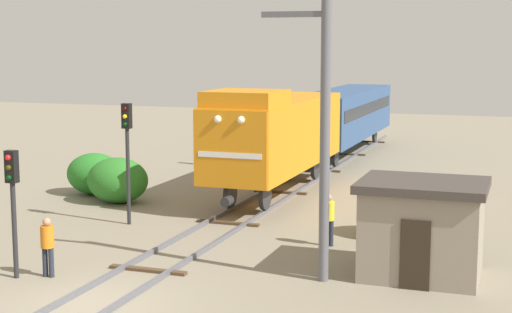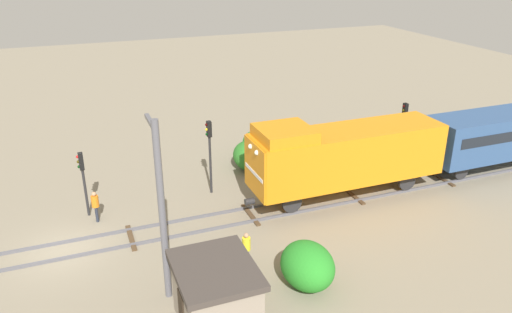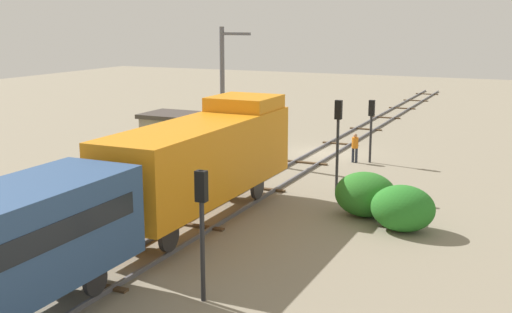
{
  "view_description": "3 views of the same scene",
  "coord_description": "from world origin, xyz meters",
  "px_view_note": "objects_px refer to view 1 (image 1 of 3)",
  "views": [
    {
      "loc": [
        10.21,
        -16.46,
        6.53
      ],
      "look_at": [
        -0.13,
        12.96,
        2.01
      ],
      "focal_mm": 55.0,
      "sensor_mm": 36.0,
      "label": 1
    },
    {
      "loc": [
        21.98,
        1.28,
        13.37
      ],
      "look_at": [
        -1.43,
        10.37,
        2.75
      ],
      "focal_mm": 35.0,
      "sensor_mm": 36.0,
      "label": 2
    },
    {
      "loc": [
        -12.34,
        36.98,
        8.1
      ],
      "look_at": [
        -1.41,
        13.25,
        2.5
      ],
      "focal_mm": 45.0,
      "sensor_mm": 36.0,
      "label": 3
    }
  ],
  "objects_px": {
    "traffic_signal_mid": "(127,141)",
    "worker_near_track": "(47,242)",
    "locomotive": "(275,132)",
    "passenger_car_leading": "(346,112)",
    "traffic_signal_far": "(249,117)",
    "catenary_mast": "(323,134)",
    "worker_by_signal": "(328,216)",
    "relay_hut": "(422,228)",
    "traffic_signal_near": "(12,189)"
  },
  "relations": [
    {
      "from": "locomotive",
      "to": "passenger_car_leading",
      "type": "distance_m",
      "value": 13.34
    },
    {
      "from": "traffic_signal_mid",
      "to": "worker_by_signal",
      "type": "height_order",
      "value": "traffic_signal_mid"
    },
    {
      "from": "worker_by_signal",
      "to": "catenary_mast",
      "type": "xyz_separation_m",
      "value": [
        0.74,
        -3.72,
        3.1
      ]
    },
    {
      "from": "traffic_signal_far",
      "to": "worker_by_signal",
      "type": "distance_m",
      "value": 16.09
    },
    {
      "from": "traffic_signal_near",
      "to": "worker_by_signal",
      "type": "distance_m",
      "value": 9.86
    },
    {
      "from": "locomotive",
      "to": "traffic_signal_far",
      "type": "relative_size",
      "value": 2.95
    },
    {
      "from": "traffic_signal_far",
      "to": "worker_by_signal",
      "type": "xyz_separation_m",
      "value": [
        7.8,
        -13.96,
        -1.75
      ]
    },
    {
      "from": "locomotive",
      "to": "traffic_signal_far",
      "type": "distance_m",
      "value": 7.54
    },
    {
      "from": "traffic_signal_far",
      "to": "relay_hut",
      "type": "height_order",
      "value": "traffic_signal_far"
    },
    {
      "from": "worker_by_signal",
      "to": "relay_hut",
      "type": "xyz_separation_m",
      "value": [
        3.3,
        -2.41,
        0.4
      ]
    },
    {
      "from": "locomotive",
      "to": "traffic_signal_near",
      "type": "bearing_deg",
      "value": -103.17
    },
    {
      "from": "catenary_mast",
      "to": "relay_hut",
      "type": "height_order",
      "value": "catenary_mast"
    },
    {
      "from": "worker_by_signal",
      "to": "relay_hut",
      "type": "bearing_deg",
      "value": 19.12
    },
    {
      "from": "worker_by_signal",
      "to": "relay_hut",
      "type": "distance_m",
      "value": 4.11
    },
    {
      "from": "locomotive",
      "to": "worker_by_signal",
      "type": "height_order",
      "value": "locomotive"
    },
    {
      "from": "traffic_signal_mid",
      "to": "worker_by_signal",
      "type": "relative_size",
      "value": 2.59
    },
    {
      "from": "traffic_signal_mid",
      "to": "traffic_signal_far",
      "type": "distance_m",
      "value": 13.38
    },
    {
      "from": "traffic_signal_near",
      "to": "catenary_mast",
      "type": "height_order",
      "value": "catenary_mast"
    },
    {
      "from": "traffic_signal_mid",
      "to": "worker_near_track",
      "type": "relative_size",
      "value": 2.59
    },
    {
      "from": "passenger_car_leading",
      "to": "relay_hut",
      "type": "height_order",
      "value": "passenger_car_leading"
    },
    {
      "from": "passenger_car_leading",
      "to": "worker_near_track",
      "type": "distance_m",
      "value": 26.78
    },
    {
      "from": "traffic_signal_far",
      "to": "worker_near_track",
      "type": "bearing_deg",
      "value": -86.55
    },
    {
      "from": "worker_near_track",
      "to": "catenary_mast",
      "type": "bearing_deg",
      "value": -130.01
    },
    {
      "from": "passenger_car_leading",
      "to": "relay_hut",
      "type": "distance_m",
      "value": 24.3
    },
    {
      "from": "traffic_signal_near",
      "to": "traffic_signal_far",
      "type": "bearing_deg",
      "value": 91.13
    },
    {
      "from": "locomotive",
      "to": "traffic_signal_near",
      "type": "distance_m",
      "value": 14.05
    },
    {
      "from": "passenger_car_leading",
      "to": "catenary_mast",
      "type": "height_order",
      "value": "catenary_mast"
    },
    {
      "from": "traffic_signal_near",
      "to": "traffic_signal_mid",
      "type": "height_order",
      "value": "traffic_signal_mid"
    },
    {
      "from": "traffic_signal_mid",
      "to": "worker_near_track",
      "type": "bearing_deg",
      "value": -81.3
    },
    {
      "from": "worker_near_track",
      "to": "catenary_mast",
      "type": "distance_m",
      "value": 8.27
    },
    {
      "from": "catenary_mast",
      "to": "relay_hut",
      "type": "bearing_deg",
      "value": 27.12
    },
    {
      "from": "passenger_car_leading",
      "to": "locomotive",
      "type": "bearing_deg",
      "value": -90.0
    },
    {
      "from": "traffic_signal_far",
      "to": "worker_by_signal",
      "type": "height_order",
      "value": "traffic_signal_far"
    },
    {
      "from": "traffic_signal_far",
      "to": "passenger_car_leading",
      "type": "bearing_deg",
      "value": 61.79
    },
    {
      "from": "locomotive",
      "to": "traffic_signal_near",
      "type": "height_order",
      "value": "locomotive"
    },
    {
      "from": "locomotive",
      "to": "worker_by_signal",
      "type": "xyz_separation_m",
      "value": [
        4.2,
        -7.34,
        -1.78
      ]
    },
    {
      "from": "worker_near_track",
      "to": "catenary_mast",
      "type": "height_order",
      "value": "catenary_mast"
    },
    {
      "from": "traffic_signal_mid",
      "to": "worker_near_track",
      "type": "xyz_separation_m",
      "value": [
        1.0,
        -6.54,
        -2.06
      ]
    },
    {
      "from": "worker_near_track",
      "to": "relay_hut",
      "type": "xyz_separation_m",
      "value": [
        9.9,
        3.54,
        0.4
      ]
    },
    {
      "from": "locomotive",
      "to": "worker_by_signal",
      "type": "distance_m",
      "value": 8.64
    },
    {
      "from": "locomotive",
      "to": "passenger_car_leading",
      "type": "relative_size",
      "value": 0.83
    },
    {
      "from": "traffic_signal_far",
      "to": "relay_hut",
      "type": "xyz_separation_m",
      "value": [
        11.1,
        -16.37,
        -1.35
      ]
    },
    {
      "from": "traffic_signal_mid",
      "to": "relay_hut",
      "type": "relative_size",
      "value": 1.26
    },
    {
      "from": "locomotive",
      "to": "worker_near_track",
      "type": "xyz_separation_m",
      "value": [
        -2.4,
        -13.29,
        -1.78
      ]
    },
    {
      "from": "catenary_mast",
      "to": "worker_by_signal",
      "type": "bearing_deg",
      "value": 101.18
    },
    {
      "from": "traffic_signal_near",
      "to": "relay_hut",
      "type": "height_order",
      "value": "traffic_signal_near"
    },
    {
      "from": "traffic_signal_far",
      "to": "worker_near_track",
      "type": "distance_m",
      "value": 20.02
    },
    {
      "from": "passenger_car_leading",
      "to": "relay_hut",
      "type": "relative_size",
      "value": 4.0
    },
    {
      "from": "worker_near_track",
      "to": "worker_by_signal",
      "type": "bearing_deg",
      "value": -104.85
    },
    {
      "from": "locomotive",
      "to": "catenary_mast",
      "type": "xyz_separation_m",
      "value": [
        4.94,
        -11.06,
        1.32
      ]
    }
  ]
}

